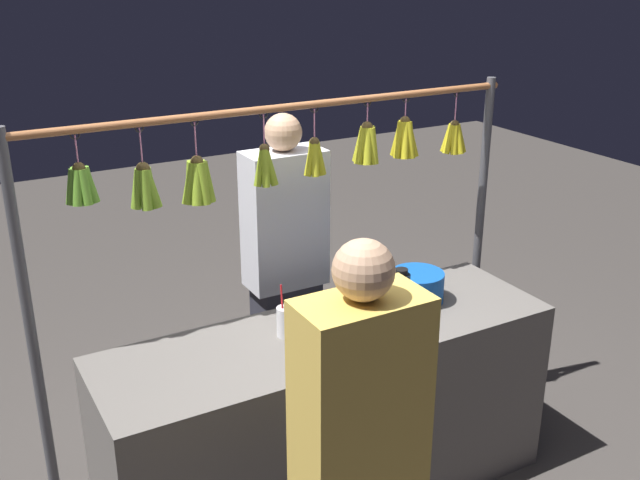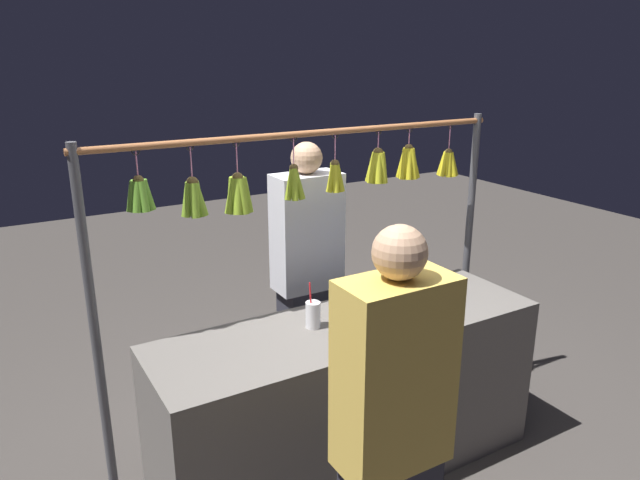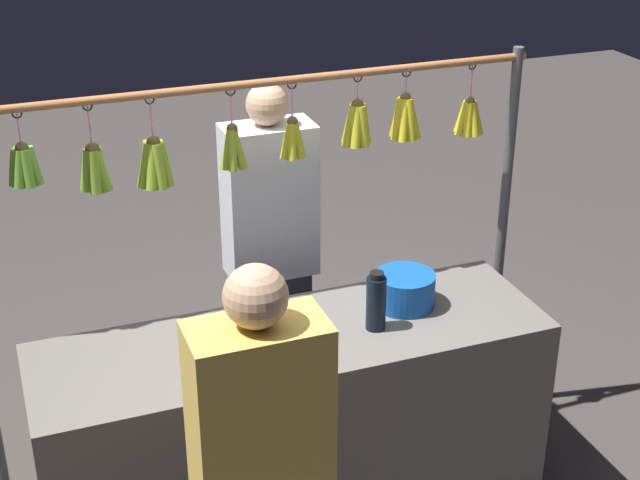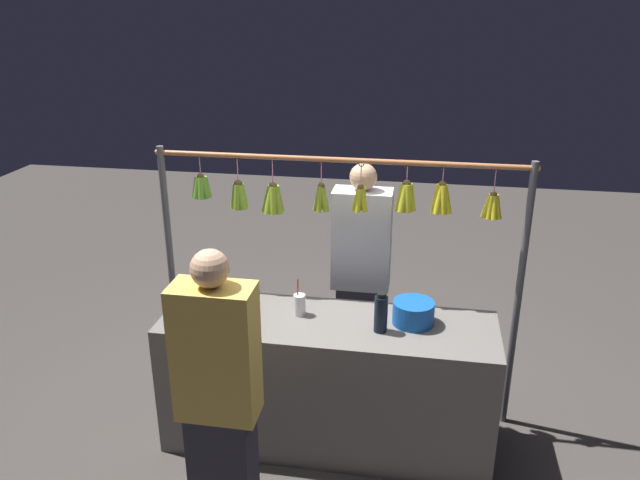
{
  "view_description": "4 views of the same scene",
  "coord_description": "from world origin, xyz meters",
  "px_view_note": "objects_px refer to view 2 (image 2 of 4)",
  "views": [
    {
      "loc": [
        1.4,
        2.4,
        2.33
      ],
      "look_at": [
        0.05,
        0.0,
        1.26
      ],
      "focal_mm": 41.82,
      "sensor_mm": 36.0,
      "label": 1
    },
    {
      "loc": [
        1.48,
        2.21,
        2.12
      ],
      "look_at": [
        0.18,
        0.0,
        1.3
      ],
      "focal_mm": 33.48,
      "sensor_mm": 36.0,
      "label": 2
    },
    {
      "loc": [
        0.99,
        2.91,
        2.71
      ],
      "look_at": [
        -0.11,
        0.0,
        1.23
      ],
      "focal_mm": 52.88,
      "sensor_mm": 36.0,
      "label": 3
    },
    {
      "loc": [
        -0.51,
        3.22,
        2.64
      ],
      "look_at": [
        0.05,
        0.0,
        1.36
      ],
      "focal_mm": 35.16,
      "sensor_mm": 36.0,
      "label": 4
    }
  ],
  "objects_px": {
    "drink_cup": "(313,315)",
    "vendor_person": "(307,282)",
    "blue_bucket": "(422,286)",
    "customer_person": "(391,453)",
    "water_bottle": "(410,293)"
  },
  "relations": [
    {
      "from": "blue_bucket",
      "to": "drink_cup",
      "type": "relative_size",
      "value": 1.05
    },
    {
      "from": "drink_cup",
      "to": "vendor_person",
      "type": "bearing_deg",
      "value": -116.93
    },
    {
      "from": "drink_cup",
      "to": "customer_person",
      "type": "distance_m",
      "value": 0.93
    },
    {
      "from": "blue_bucket",
      "to": "customer_person",
      "type": "relative_size",
      "value": 0.15
    },
    {
      "from": "blue_bucket",
      "to": "vendor_person",
      "type": "relative_size",
      "value": 0.15
    },
    {
      "from": "water_bottle",
      "to": "customer_person",
      "type": "bearing_deg",
      "value": 48.19
    },
    {
      "from": "water_bottle",
      "to": "blue_bucket",
      "type": "xyz_separation_m",
      "value": [
        -0.18,
        -0.12,
        -0.05
      ]
    },
    {
      "from": "customer_person",
      "to": "drink_cup",
      "type": "bearing_deg",
      "value": -102.94
    },
    {
      "from": "blue_bucket",
      "to": "customer_person",
      "type": "xyz_separation_m",
      "value": [
        0.88,
        0.91,
        -0.11
      ]
    },
    {
      "from": "water_bottle",
      "to": "blue_bucket",
      "type": "height_order",
      "value": "water_bottle"
    },
    {
      "from": "drink_cup",
      "to": "vendor_person",
      "type": "xyz_separation_m",
      "value": [
        -0.3,
        -0.6,
        -0.1
      ]
    },
    {
      "from": "water_bottle",
      "to": "blue_bucket",
      "type": "relative_size",
      "value": 0.99
    },
    {
      "from": "blue_bucket",
      "to": "vendor_person",
      "type": "height_order",
      "value": "vendor_person"
    },
    {
      "from": "drink_cup",
      "to": "water_bottle",
      "type": "bearing_deg",
      "value": 166.69
    },
    {
      "from": "water_bottle",
      "to": "drink_cup",
      "type": "bearing_deg",
      "value": -13.31
    }
  ]
}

